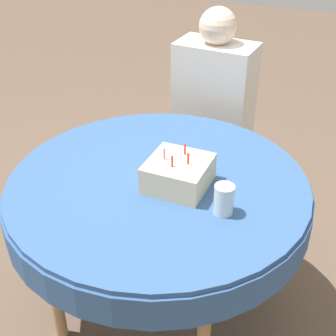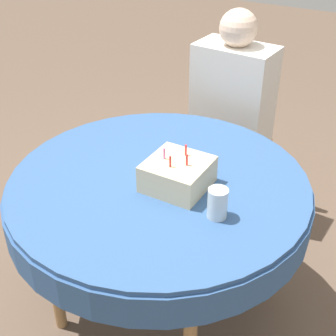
{
  "view_description": "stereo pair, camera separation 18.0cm",
  "coord_description": "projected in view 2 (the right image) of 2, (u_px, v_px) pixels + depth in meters",
  "views": [
    {
      "loc": [
        0.65,
        -1.4,
        1.76
      ],
      "look_at": [
        0.05,
        -0.0,
        0.79
      ],
      "focal_mm": 50.0,
      "sensor_mm": 36.0,
      "label": 1
    },
    {
      "loc": [
        0.81,
        -1.32,
        1.76
      ],
      "look_at": [
        0.05,
        -0.0,
        0.79
      ],
      "focal_mm": 50.0,
      "sensor_mm": 36.0,
      "label": 2
    }
  ],
  "objects": [
    {
      "name": "ground_plane",
      "position": [
        160.0,
        304.0,
        2.25
      ],
      "size": [
        12.0,
        12.0,
        0.0
      ],
      "primitive_type": "plane",
      "color": "brown"
    },
    {
      "name": "dining_table",
      "position": [
        159.0,
        196.0,
        1.91
      ],
      "size": [
        1.22,
        1.22,
        0.73
      ],
      "color": "#335689",
      "rests_on": "ground_plane"
    },
    {
      "name": "drinking_glass",
      "position": [
        218.0,
        203.0,
        1.63
      ],
      "size": [
        0.07,
        0.07,
        0.11
      ],
      "color": "silver",
      "rests_on": "dining_table"
    },
    {
      "name": "person",
      "position": [
        231.0,
        101.0,
        2.52
      ],
      "size": [
        0.43,
        0.35,
        1.2
      ],
      "rotation": [
        0.0,
        0.0,
        -0.06
      ],
      "color": "beige",
      "rests_on": "ground_plane"
    },
    {
      "name": "birthday_cake",
      "position": [
        178.0,
        174.0,
        1.79
      ],
      "size": [
        0.23,
        0.23,
        0.16
      ],
      "color": "beige",
      "rests_on": "dining_table"
    },
    {
      "name": "chair",
      "position": [
        236.0,
        128.0,
        2.7
      ],
      "size": [
        0.4,
        0.4,
        0.97
      ],
      "rotation": [
        0.0,
        0.0,
        -0.06
      ],
      "color": "brown",
      "rests_on": "ground_plane"
    }
  ]
}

